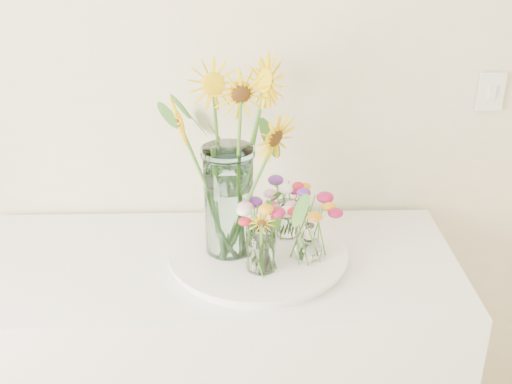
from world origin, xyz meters
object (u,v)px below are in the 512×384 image
small_vase_c (287,220)px  small_vase_a (261,249)px  mason_jar (229,201)px  small_vase_b (309,242)px  counter (217,382)px  tray (258,255)px

small_vase_c → small_vase_a: bearing=-114.7°
mason_jar → small_vase_b: mason_jar is taller
counter → small_vase_a: size_ratio=10.39×
small_vase_a → small_vase_c: 0.20m
counter → small_vase_b: small_vase_b is taller
small_vase_a → tray: bearing=93.2°
mason_jar → small_vase_c: 0.21m
counter → small_vase_b: (0.27, -0.04, 0.53)m
tray → small_vase_b: small_vase_b is taller
mason_jar → small_vase_a: mason_jar is taller
counter → small_vase_c: 0.58m
small_vase_c → tray: bearing=-135.9°
small_vase_c → mason_jar: bearing=-155.6°
mason_jar → small_vase_b: (0.22, -0.06, -0.10)m
mason_jar → small_vase_c: size_ratio=2.82×
tray → small_vase_a: small_vase_a is taller
small_vase_b → small_vase_c: same height
tray → small_vase_c: bearing=44.1°
mason_jar → small_vase_c: bearing=24.4°
small_vase_b → small_vase_c: (-0.05, 0.13, 0.00)m
tray → mason_jar: 0.19m
counter → small_vase_b: 0.60m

